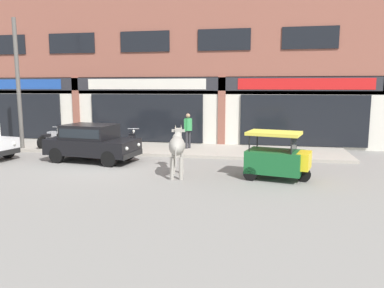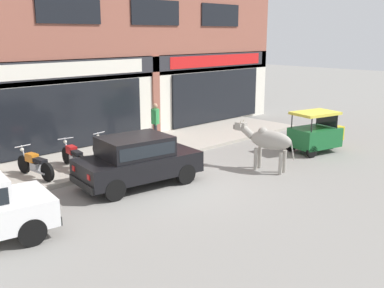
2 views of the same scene
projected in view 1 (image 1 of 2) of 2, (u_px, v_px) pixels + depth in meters
The scene contains 12 objects.
ground_plane at pixel (102, 166), 13.87m from camera, with size 90.00×90.00×0.00m, color gray.
sidewalk at pixel (136, 148), 17.59m from camera, with size 19.00×3.29×0.12m, color #A8A093.
shop_building at pixel (147, 64), 18.83m from camera, with size 23.00×1.40×8.53m.
cow at pixel (177, 146), 12.24m from camera, with size 0.79×2.13×1.61m.
car_0 at pixel (92, 141), 14.68m from camera, with size 3.75×2.05×1.46m.
auto_rickshaw at pixel (277, 159), 11.84m from camera, with size 2.13×1.52×1.52m.
motorcycle_0 at pixel (50, 138), 17.66m from camera, with size 0.52×1.81×0.88m.
motorcycle_1 at pixel (77, 139), 17.46m from camera, with size 0.52×1.81×0.88m.
motorcycle_2 at pixel (102, 140), 17.23m from camera, with size 0.57×1.81×0.88m.
motorcycle_3 at pixel (132, 141), 16.91m from camera, with size 0.60×1.79×0.88m.
pedestrian at pixel (188, 127), 17.02m from camera, with size 0.32×0.43×1.60m.
utility_pole at pixel (18, 84), 16.78m from camera, with size 0.18×0.18×5.80m, color #595651.
Camera 1 is at (5.87, -12.71, 2.92)m, focal length 35.00 mm.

